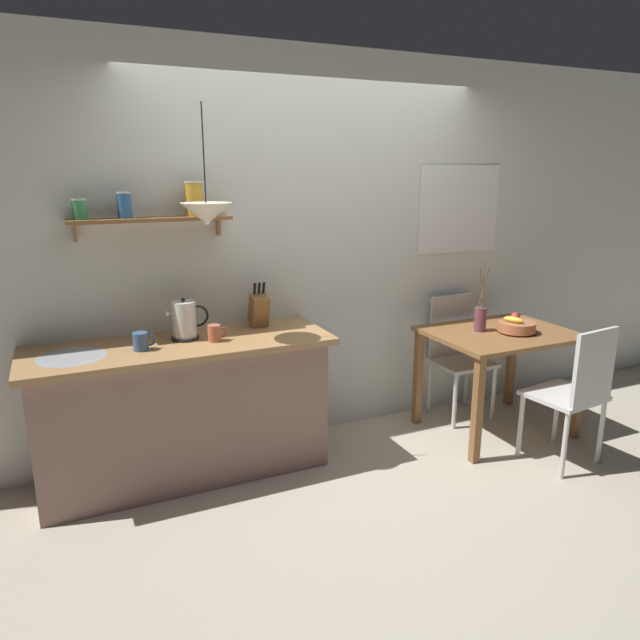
% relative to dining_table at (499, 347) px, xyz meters
% --- Properties ---
extents(ground_plane, '(14.00, 14.00, 0.00)m').
position_rel_dining_table_xyz_m(ground_plane, '(-1.24, -0.04, -0.65)').
color(ground_plane, '#BCB29E').
extents(back_wall, '(6.80, 0.11, 2.70)m').
position_rel_dining_table_xyz_m(back_wall, '(-1.04, 0.61, 0.70)').
color(back_wall, silver).
rests_on(back_wall, ground_plane).
extents(kitchen_counter, '(1.83, 0.63, 0.89)m').
position_rel_dining_table_xyz_m(kitchen_counter, '(-2.24, 0.28, -0.20)').
color(kitchen_counter, gray).
rests_on(kitchen_counter, ground_plane).
extents(wall_shelf, '(0.95, 0.20, 0.34)m').
position_rel_dining_table_xyz_m(wall_shelf, '(-2.32, 0.46, 1.02)').
color(wall_shelf, brown).
extents(dining_table, '(1.01, 0.79, 0.77)m').
position_rel_dining_table_xyz_m(dining_table, '(0.00, 0.00, 0.00)').
color(dining_table, brown).
rests_on(dining_table, ground_plane).
extents(dining_chair_near, '(0.48, 0.45, 0.96)m').
position_rel_dining_table_xyz_m(dining_chair_near, '(0.09, -0.64, -0.12)').
color(dining_chair_near, silver).
rests_on(dining_chair_near, ground_plane).
extents(dining_chair_far, '(0.44, 0.39, 0.95)m').
position_rel_dining_table_xyz_m(dining_chair_far, '(-0.08, 0.38, -0.12)').
color(dining_chair_far, silver).
rests_on(dining_chair_far, ground_plane).
extents(fruit_bowl, '(0.27, 0.27, 0.14)m').
position_rel_dining_table_xyz_m(fruit_bowl, '(0.08, -0.07, 0.17)').
color(fruit_bowl, '#BC704C').
rests_on(fruit_bowl, dining_table).
extents(twig_vase, '(0.09, 0.09, 0.52)m').
position_rel_dining_table_xyz_m(twig_vase, '(-0.13, 0.07, 0.22)').
color(twig_vase, brown).
rests_on(twig_vase, dining_table).
extents(electric_kettle, '(0.26, 0.17, 0.26)m').
position_rel_dining_table_xyz_m(electric_kettle, '(-2.20, 0.33, 0.36)').
color(electric_kettle, black).
rests_on(electric_kettle, kitchen_counter).
extents(knife_block, '(0.11, 0.17, 0.30)m').
position_rel_dining_table_xyz_m(knife_block, '(-1.69, 0.42, 0.36)').
color(knife_block, '#9E6B3D').
rests_on(knife_block, kitchen_counter).
extents(coffee_mug_by_sink, '(0.13, 0.09, 0.11)m').
position_rel_dining_table_xyz_m(coffee_mug_by_sink, '(-2.48, 0.21, 0.29)').
color(coffee_mug_by_sink, '#3D5B89').
rests_on(coffee_mug_by_sink, kitchen_counter).
extents(coffee_mug_spare, '(0.12, 0.08, 0.10)m').
position_rel_dining_table_xyz_m(coffee_mug_spare, '(-2.04, 0.21, 0.29)').
color(coffee_mug_spare, '#C6664C').
rests_on(coffee_mug_spare, kitchen_counter).
extents(pendant_lamp, '(0.29, 0.29, 0.67)m').
position_rel_dining_table_xyz_m(pendant_lamp, '(-2.07, 0.18, 1.01)').
color(pendant_lamp, black).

